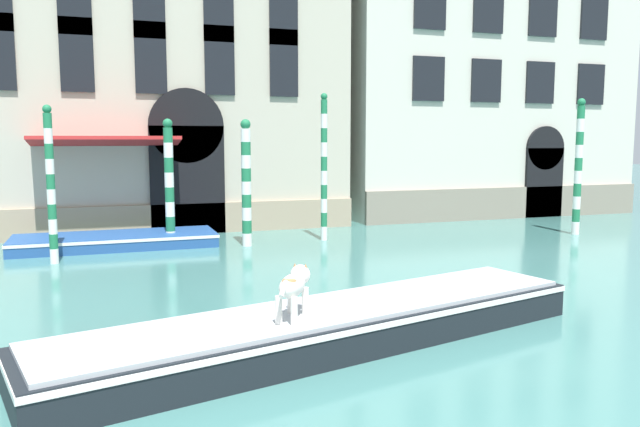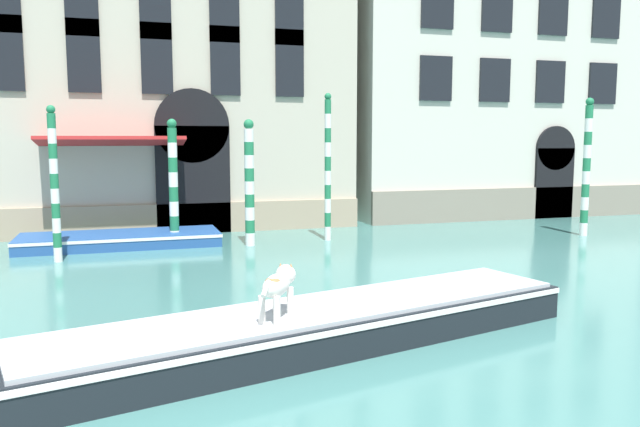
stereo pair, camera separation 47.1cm
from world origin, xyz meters
TOP-DOWN VIEW (x-y plane):
  - palazzo_left at (2.16, 21.16)m, footprint 12.90×7.40m
  - palazzo_right at (14.99, 21.16)m, footprint 11.64×6.13m
  - boat_foreground at (3.76, 6.65)m, footprint 8.55×3.66m
  - dog_on_deck at (3.11, 6.31)m, footprint 0.66×0.90m
  - boat_moored_near_palazzo at (0.96, 16.30)m, footprint 5.39×1.98m
  - mooring_pole_0 at (2.41, 16.11)m, footprint 0.26×0.26m
  - mooring_pole_1 at (4.42, 15.36)m, footprint 0.28×0.28m
  - mooring_pole_2 at (14.59, 14.16)m, footprint 0.24×0.24m
  - mooring_pole_3 at (6.77, 15.61)m, footprint 0.20×0.20m
  - mooring_pole_4 at (-0.47, 14.43)m, footprint 0.21×0.21m

SIDE VIEW (x-z plane):
  - boat_moored_near_palazzo at x=0.96m, z-range 0.01..0.38m
  - boat_foreground at x=3.76m, z-range 0.02..0.60m
  - dog_on_deck at x=3.11m, z-range 0.68..1.37m
  - mooring_pole_1 at x=4.42m, z-range 0.02..3.52m
  - mooring_pole_0 at x=2.41m, z-range 0.02..3.54m
  - mooring_pole_4 at x=-0.47m, z-range 0.02..3.77m
  - mooring_pole_2 at x=14.59m, z-range 0.02..4.22m
  - mooring_pole_3 at x=6.77m, z-range 0.02..4.29m
  - palazzo_left at x=2.16m, z-range -0.01..12.52m
  - palazzo_right at x=14.99m, z-range -0.02..12.62m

